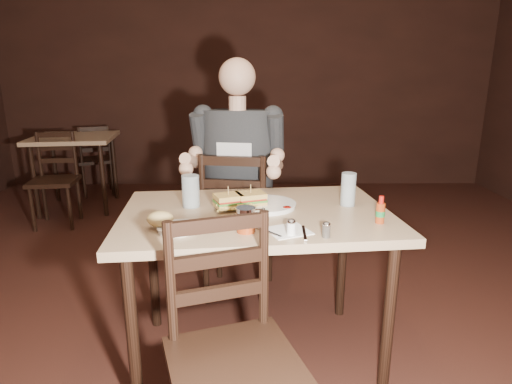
{
  "coord_description": "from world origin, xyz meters",
  "views": [
    {
      "loc": [
        0.06,
        -1.91,
        1.39
      ],
      "look_at": [
        0.08,
        0.03,
        0.85
      ],
      "focal_mm": 30.0,
      "sensor_mm": 36.0,
      "label": 1
    }
  ],
  "objects_px": {
    "main_table": "(256,227)",
    "syrup_dispenser": "(246,220)",
    "glass_left": "(191,191)",
    "glass_right": "(348,189)",
    "chair_far": "(239,224)",
    "side_plate": "(178,229)",
    "dinner_plate": "(266,205)",
    "bg_chair_near": "(54,181)",
    "bg_chair_far": "(96,160)",
    "diner": "(237,145)",
    "bg_table": "(74,145)",
    "chair_near": "(235,365)",
    "hot_sauce": "(381,210)"
  },
  "relations": [
    {
      "from": "main_table",
      "to": "chair_far",
      "type": "distance_m",
      "value": 0.7
    },
    {
      "from": "chair_far",
      "to": "dinner_plate",
      "type": "xyz_separation_m",
      "value": [
        0.15,
        -0.6,
        0.31
      ]
    },
    {
      "from": "dinner_plate",
      "to": "chair_near",
      "type": "bearing_deg",
      "value": -99.72
    },
    {
      "from": "bg_chair_far",
      "to": "glass_right",
      "type": "bearing_deg",
      "value": 104.66
    },
    {
      "from": "bg_table",
      "to": "dinner_plate",
      "type": "relative_size",
      "value": 3.21
    },
    {
      "from": "bg_table",
      "to": "diner",
      "type": "distance_m",
      "value": 2.6
    },
    {
      "from": "bg_table",
      "to": "bg_chair_near",
      "type": "height_order",
      "value": "bg_chair_near"
    },
    {
      "from": "glass_left",
      "to": "glass_right",
      "type": "height_order",
      "value": "glass_right"
    },
    {
      "from": "bg_table",
      "to": "chair_far",
      "type": "xyz_separation_m",
      "value": [
        1.75,
        -1.85,
        -0.21
      ]
    },
    {
      "from": "glass_left",
      "to": "side_plate",
      "type": "relative_size",
      "value": 0.91
    },
    {
      "from": "bg_chair_far",
      "to": "bg_chair_near",
      "type": "distance_m",
      "value": 1.1
    },
    {
      "from": "hot_sauce",
      "to": "syrup_dispenser",
      "type": "xyz_separation_m",
      "value": [
        -0.57,
        -0.1,
        -0.01
      ]
    },
    {
      "from": "bg_chair_far",
      "to": "bg_chair_near",
      "type": "relative_size",
      "value": 0.95
    },
    {
      "from": "main_table",
      "to": "chair_near",
      "type": "relative_size",
      "value": 1.43
    },
    {
      "from": "chair_near",
      "to": "bg_chair_near",
      "type": "distance_m",
      "value": 3.18
    },
    {
      "from": "syrup_dispenser",
      "to": "hot_sauce",
      "type": "bearing_deg",
      "value": 4.35
    },
    {
      "from": "bg_table",
      "to": "dinner_plate",
      "type": "xyz_separation_m",
      "value": [
        1.9,
        -2.45,
        0.1
      ]
    },
    {
      "from": "bg_chair_near",
      "to": "diner",
      "type": "bearing_deg",
      "value": -44.72
    },
    {
      "from": "chair_near",
      "to": "glass_right",
      "type": "bearing_deg",
      "value": 37.49
    },
    {
      "from": "bg_chair_far",
      "to": "diner",
      "type": "distance_m",
      "value": 3.06
    },
    {
      "from": "main_table",
      "to": "side_plate",
      "type": "xyz_separation_m",
      "value": [
        -0.32,
        -0.24,
        0.08
      ]
    },
    {
      "from": "bg_table",
      "to": "side_plate",
      "type": "bearing_deg",
      "value": -60.99
    },
    {
      "from": "main_table",
      "to": "bg_table",
      "type": "bearing_deg",
      "value": 126.33
    },
    {
      "from": "dinner_plate",
      "to": "hot_sauce",
      "type": "xyz_separation_m",
      "value": [
        0.48,
        -0.23,
        0.05
      ]
    },
    {
      "from": "chair_far",
      "to": "bg_chair_near",
      "type": "relative_size",
      "value": 1.1
    },
    {
      "from": "syrup_dispenser",
      "to": "glass_right",
      "type": "bearing_deg",
      "value": 30.47
    },
    {
      "from": "main_table",
      "to": "syrup_dispenser",
      "type": "distance_m",
      "value": 0.3
    },
    {
      "from": "glass_left",
      "to": "glass_right",
      "type": "relative_size",
      "value": 0.96
    },
    {
      "from": "glass_left",
      "to": "hot_sauce",
      "type": "relative_size",
      "value": 1.28
    },
    {
      "from": "chair_near",
      "to": "diner",
      "type": "bearing_deg",
      "value": 73.02
    },
    {
      "from": "chair_far",
      "to": "dinner_plate",
      "type": "relative_size",
      "value": 3.38
    },
    {
      "from": "chair_near",
      "to": "main_table",
      "type": "bearing_deg",
      "value": 65.08
    },
    {
      "from": "hot_sauce",
      "to": "side_plate",
      "type": "xyz_separation_m",
      "value": [
        -0.85,
        -0.08,
        -0.05
      ]
    },
    {
      "from": "glass_right",
      "to": "bg_chair_near",
      "type": "bearing_deg",
      "value": 140.76
    },
    {
      "from": "glass_left",
      "to": "glass_right",
      "type": "distance_m",
      "value": 0.76
    },
    {
      "from": "bg_chair_near",
      "to": "side_plate",
      "type": "distance_m",
      "value": 2.71
    },
    {
      "from": "glass_left",
      "to": "glass_right",
      "type": "xyz_separation_m",
      "value": [
        0.76,
        0.01,
        0.0
      ]
    },
    {
      "from": "main_table",
      "to": "bg_table",
      "type": "distance_m",
      "value": 3.12
    },
    {
      "from": "chair_far",
      "to": "side_plate",
      "type": "relative_size",
      "value": 5.56
    },
    {
      "from": "chair_near",
      "to": "bg_chair_far",
      "type": "distance_m",
      "value": 4.14
    },
    {
      "from": "bg_chair_near",
      "to": "main_table",
      "type": "bearing_deg",
      "value": -53.59
    },
    {
      "from": "hot_sauce",
      "to": "side_plate",
      "type": "height_order",
      "value": "hot_sauce"
    },
    {
      "from": "bg_table",
      "to": "main_table",
      "type": "bearing_deg",
      "value": -53.67
    },
    {
      "from": "main_table",
      "to": "dinner_plate",
      "type": "xyz_separation_m",
      "value": [
        0.05,
        0.07,
        0.09
      ]
    },
    {
      "from": "diner",
      "to": "dinner_plate",
      "type": "relative_size",
      "value": 3.54
    },
    {
      "from": "diner",
      "to": "main_table",
      "type": "bearing_deg",
      "value": -70.81
    },
    {
      "from": "chair_far",
      "to": "glass_right",
      "type": "relative_size",
      "value": 5.88
    },
    {
      "from": "syrup_dispenser",
      "to": "bg_chair_far",
      "type": "bearing_deg",
      "value": 113.02
    },
    {
      "from": "chair_far",
      "to": "dinner_plate",
      "type": "distance_m",
      "value": 0.69
    },
    {
      "from": "chair_far",
      "to": "side_plate",
      "type": "xyz_separation_m",
      "value": [
        -0.22,
        -0.9,
        0.3
      ]
    }
  ]
}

